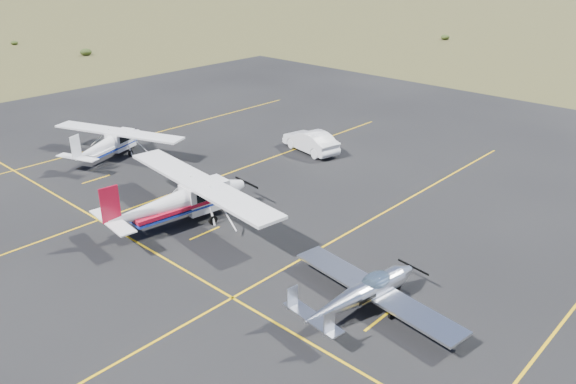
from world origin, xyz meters
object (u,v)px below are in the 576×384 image
aircraft_low_wing (365,292)px  aircraft_plain (109,143)px  aircraft_cessna (181,199)px  sedan (311,141)px

aircraft_low_wing → aircraft_plain: 24.12m
aircraft_cessna → aircraft_plain: bearing=83.3°
aircraft_low_wing → aircraft_cessna: aircraft_cessna is taller
aircraft_cessna → aircraft_plain: size_ratio=1.25×
aircraft_low_wing → aircraft_cessna: size_ratio=0.67×
aircraft_cessna → aircraft_plain: (2.83, 12.01, -0.25)m
aircraft_low_wing → aircraft_cessna: bearing=98.4°
aircraft_low_wing → aircraft_plain: aircraft_plain is taller
aircraft_low_wing → aircraft_plain: bearing=91.3°
aircraft_cessna → sedan: bearing=17.1°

